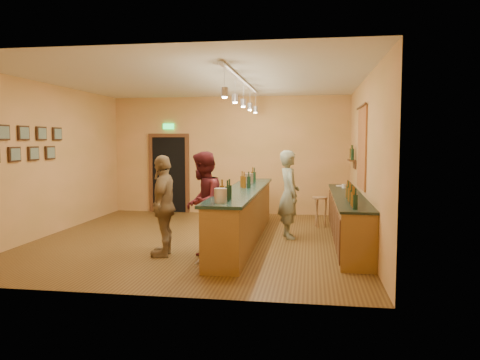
# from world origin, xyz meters

# --- Properties ---
(floor) EXTENTS (7.00, 7.00, 0.00)m
(floor) POSITION_xyz_m (0.00, 0.00, 0.00)
(floor) COLOR #523417
(floor) RESTS_ON ground
(ceiling) EXTENTS (6.50, 7.00, 0.02)m
(ceiling) POSITION_xyz_m (0.00, 0.00, 3.20)
(ceiling) COLOR silver
(ceiling) RESTS_ON wall_back
(wall_back) EXTENTS (6.50, 0.02, 3.20)m
(wall_back) POSITION_xyz_m (0.00, 3.50, 1.60)
(wall_back) COLOR #BC9246
(wall_back) RESTS_ON floor
(wall_front) EXTENTS (6.50, 0.02, 3.20)m
(wall_front) POSITION_xyz_m (0.00, -3.50, 1.60)
(wall_front) COLOR #BC9246
(wall_front) RESTS_ON floor
(wall_left) EXTENTS (0.02, 7.00, 3.20)m
(wall_left) POSITION_xyz_m (-3.25, 0.00, 1.60)
(wall_left) COLOR #BC9246
(wall_left) RESTS_ON floor
(wall_right) EXTENTS (0.02, 7.00, 3.20)m
(wall_right) POSITION_xyz_m (3.25, 0.00, 1.60)
(wall_right) COLOR #BC9246
(wall_right) RESTS_ON floor
(doorway) EXTENTS (1.15, 0.09, 2.48)m
(doorway) POSITION_xyz_m (-1.70, 3.47, 1.13)
(doorway) COLOR black
(doorway) RESTS_ON wall_back
(tapestry) EXTENTS (0.03, 1.40, 1.60)m
(tapestry) POSITION_xyz_m (3.23, 0.40, 1.85)
(tapestry) COLOR #99311E
(tapestry) RESTS_ON wall_right
(bottle_shelf) EXTENTS (0.17, 0.55, 0.54)m
(bottle_shelf) POSITION_xyz_m (3.17, 1.90, 1.67)
(bottle_shelf) COLOR #4E3317
(bottle_shelf) RESTS_ON wall_right
(picture_grid) EXTENTS (0.06, 2.20, 0.70)m
(picture_grid) POSITION_xyz_m (-3.21, -0.75, 1.95)
(picture_grid) COLOR #382111
(picture_grid) RESTS_ON wall_left
(back_counter) EXTENTS (0.60, 4.55, 1.27)m
(back_counter) POSITION_xyz_m (2.97, 0.18, 0.49)
(back_counter) COLOR brown
(back_counter) RESTS_ON floor
(tasting_bar) EXTENTS (0.74, 5.10, 1.38)m
(tasting_bar) POSITION_xyz_m (0.90, -0.00, 0.61)
(tasting_bar) COLOR brown
(tasting_bar) RESTS_ON floor
(pendant_track) EXTENTS (0.11, 4.60, 0.50)m
(pendant_track) POSITION_xyz_m (0.91, -0.00, 2.98)
(pendant_track) COLOR silver
(pendant_track) RESTS_ON ceiling
(bartender) EXTENTS (0.61, 0.76, 1.81)m
(bartender) POSITION_xyz_m (1.79, 0.41, 0.90)
(bartender) COLOR gray
(bartender) RESTS_ON floor
(customer_a) EXTENTS (0.73, 0.91, 1.81)m
(customer_a) POSITION_xyz_m (0.36, -1.16, 0.91)
(customer_a) COLOR #59191E
(customer_a) RESTS_ON floor
(customer_b) EXTENTS (0.52, 1.06, 1.76)m
(customer_b) POSITION_xyz_m (-0.29, -1.39, 0.88)
(customer_b) COLOR #997A51
(customer_b) RESTS_ON floor
(bar_stool) EXTENTS (0.34, 0.34, 0.71)m
(bar_stool) POSITION_xyz_m (2.45, 1.70, 0.56)
(bar_stool) COLOR #935D42
(bar_stool) RESTS_ON floor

